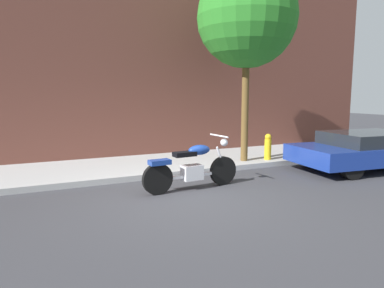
{
  "coord_description": "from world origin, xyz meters",
  "views": [
    {
      "loc": [
        -2.72,
        -6.12,
        2.04
      ],
      "look_at": [
        0.4,
        0.56,
        1.0
      ],
      "focal_mm": 32.66,
      "sensor_mm": 36.0,
      "label": 1
    }
  ],
  "objects_px": {
    "motorcycle": "(192,168)",
    "fire_hydrant": "(268,149)",
    "parked_car_blue": "(371,149)",
    "street_tree": "(247,18)"
  },
  "relations": [
    {
      "from": "fire_hydrant",
      "to": "parked_car_blue",
      "type": "bearing_deg",
      "value": -38.77
    },
    {
      "from": "motorcycle",
      "to": "fire_hydrant",
      "type": "relative_size",
      "value": 2.51
    },
    {
      "from": "street_tree",
      "to": "parked_car_blue",
      "type": "bearing_deg",
      "value": -33.24
    },
    {
      "from": "parked_car_blue",
      "to": "fire_hydrant",
      "type": "height_order",
      "value": "parked_car_blue"
    },
    {
      "from": "motorcycle",
      "to": "street_tree",
      "type": "distance_m",
      "value": 4.74
    },
    {
      "from": "motorcycle",
      "to": "parked_car_blue",
      "type": "distance_m",
      "value": 5.37
    },
    {
      "from": "motorcycle",
      "to": "fire_hydrant",
      "type": "distance_m",
      "value": 3.56
    },
    {
      "from": "fire_hydrant",
      "to": "motorcycle",
      "type": "bearing_deg",
      "value": -153.93
    },
    {
      "from": "parked_car_blue",
      "to": "fire_hydrant",
      "type": "relative_size",
      "value": 5.08
    },
    {
      "from": "motorcycle",
      "to": "fire_hydrant",
      "type": "bearing_deg",
      "value": 26.07
    }
  ]
}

